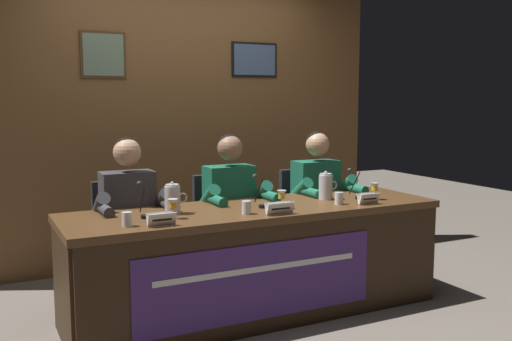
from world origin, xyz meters
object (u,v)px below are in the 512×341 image
at_px(water_cup_center, 246,208).
at_px(water_pitcher_left_side, 173,199).
at_px(nameplate_right, 368,198).
at_px(juice_glass_right, 375,188).
at_px(nameplate_center, 279,208).
at_px(juice_glass_left, 173,205).
at_px(chair_center, 223,234).
at_px(microphone_left, 143,205).
at_px(panelist_center, 234,204).
at_px(nameplate_left, 161,219).
at_px(water_cup_right, 339,199).
at_px(juice_glass_center, 282,196).
at_px(microphone_center, 260,196).
at_px(panelist_right, 321,196).
at_px(chair_right, 308,225).
at_px(chair_left, 125,246).
at_px(microphone_right, 356,188).
at_px(conference_table, 262,245).
at_px(panelist_left, 131,213).
at_px(water_pitcher_right_side, 326,187).
at_px(water_cup_left, 127,220).

xyz_separation_m(water_cup_center, water_pitcher_left_side, (-0.42, 0.22, 0.06)).
xyz_separation_m(nameplate_right, juice_glass_right, (0.15, 0.12, 0.05)).
distance_m(nameplate_center, juice_glass_right, 0.90).
xyz_separation_m(juice_glass_left, chair_center, (0.63, 0.69, -0.40)).
height_order(microphone_left, juice_glass_right, microphone_left).
bearing_deg(panelist_center, nameplate_left, -139.20).
height_order(nameplate_left, water_cup_right, water_cup_right).
distance_m(nameplate_center, water_pitcher_left_side, 0.69).
relative_size(panelist_center, water_pitcher_left_side, 5.78).
distance_m(juice_glass_center, microphone_center, 0.16).
relative_size(juice_glass_center, microphone_center, 0.57).
bearing_deg(panelist_right, chair_center, 165.51).
bearing_deg(microphone_left, chair_right, 19.84).
bearing_deg(chair_left, nameplate_right, -28.78).
distance_m(nameplate_left, microphone_right, 1.59).
bearing_deg(nameplate_right, nameplate_left, -179.17).
relative_size(microphone_left, chair_right, 0.24).
xyz_separation_m(conference_table, nameplate_right, (0.75, -0.16, 0.29)).
distance_m(nameplate_right, microphone_right, 0.25).
height_order(panelist_left, juice_glass_center, panelist_left).
bearing_deg(water_pitcher_left_side, panelist_left, 118.15).
height_order(juice_glass_left, chair_right, chair_right).
height_order(juice_glass_left, water_cup_center, juice_glass_left).
height_order(water_cup_center, juice_glass_right, juice_glass_right).
height_order(conference_table, panelist_center, panelist_center).
height_order(microphone_center, water_pitcher_right_side, microphone_center).
bearing_deg(nameplate_right, water_cup_center, 175.63).
bearing_deg(nameplate_right, panelist_right, 87.92).
xyz_separation_m(panelist_center, microphone_center, (0.03, -0.38, 0.11)).
xyz_separation_m(nameplate_right, water_cup_right, (-0.19, 0.09, -0.00)).
height_order(microphone_center, panelist_right, panelist_right).
relative_size(nameplate_left, chair_right, 0.19).
bearing_deg(chair_right, nameplate_center, -130.93).
bearing_deg(water_cup_center, juice_glass_center, 12.11).
bearing_deg(water_cup_center, panelist_left, 136.91).
bearing_deg(water_pitcher_left_side, juice_glass_right, -6.34).
bearing_deg(conference_table, water_cup_left, -173.52).
bearing_deg(chair_left, microphone_center, -36.18).
relative_size(water_pitcher_left_side, water_pitcher_right_side, 1.00).
distance_m(conference_table, microphone_left, 0.85).
height_order(chair_left, nameplate_center, chair_left).
bearing_deg(water_pitcher_right_side, chair_right, 71.36).
height_order(nameplate_left, nameplate_center, same).
bearing_deg(microphone_right, panelist_center, 153.90).
xyz_separation_m(microphone_left, water_cup_center, (0.61, -0.20, -0.04)).
relative_size(microphone_left, juice_glass_right, 1.74).
distance_m(chair_left, nameplate_left, 0.92).
bearing_deg(water_pitcher_left_side, juice_glass_left, -108.22).
relative_size(water_cup_left, panelist_center, 0.07).
relative_size(chair_right, nameplate_right, 5.63).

